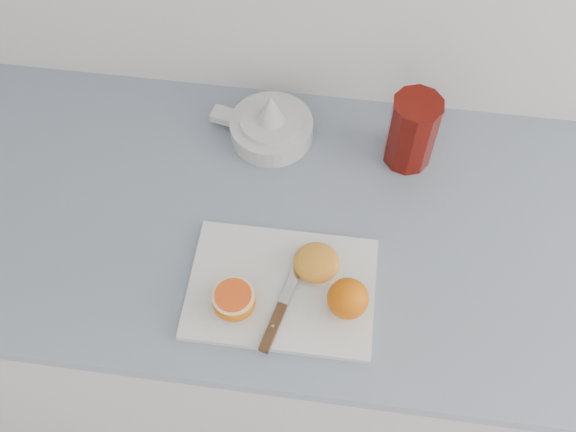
{
  "coord_description": "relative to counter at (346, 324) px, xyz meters",
  "views": [
    {
      "loc": [
        0.14,
        1.08,
        1.86
      ],
      "look_at": [
        0.07,
        1.65,
        0.96
      ],
      "focal_mm": 40.0,
      "sensor_mm": 36.0,
      "label": 1
    }
  ],
  "objects": [
    {
      "name": "whole_orange",
      "position": [
        -0.02,
        -0.17,
        0.49
      ],
      "size": [
        0.07,
        0.07,
        0.07
      ],
      "color": "orange",
      "rests_on": "cutting_board"
    },
    {
      "name": "counter",
      "position": [
        0.0,
        0.0,
        0.0
      ],
      "size": [
        2.36,
        0.64,
        0.89
      ],
      "color": "silver",
      "rests_on": "ground"
    },
    {
      "name": "cutting_board",
      "position": [
        -0.13,
        -0.15,
        0.45
      ],
      "size": [
        0.31,
        0.22,
        0.01
      ],
      "primitive_type": "cube",
      "rotation": [
        0.0,
        0.0,
        0.01
      ],
      "color": "silver",
      "rests_on": "counter"
    },
    {
      "name": "squeezed_shell",
      "position": [
        -0.08,
        -0.11,
        0.47
      ],
      "size": [
        0.08,
        0.08,
        0.03
      ],
      "color": "orange",
      "rests_on": "cutting_board"
    },
    {
      "name": "paring_knife",
      "position": [
        -0.13,
        -0.21,
        0.46
      ],
      "size": [
        0.06,
        0.19,
        0.01
      ],
      "color": "#4C2814",
      "rests_on": "cutting_board"
    },
    {
      "name": "citrus_juicer",
      "position": [
        -0.2,
        0.18,
        0.47
      ],
      "size": [
        0.2,
        0.16,
        0.11
      ],
      "color": "silver",
      "rests_on": "counter"
    },
    {
      "name": "half_orange",
      "position": [
        -0.2,
        -0.19,
        0.48
      ],
      "size": [
        0.07,
        0.07,
        0.04
      ],
      "color": "orange",
      "rests_on": "cutting_board"
    },
    {
      "name": "red_tumbler",
      "position": [
        0.07,
        0.16,
        0.51
      ],
      "size": [
        0.09,
        0.09,
        0.15
      ],
      "color": "#5D0B05",
      "rests_on": "counter"
    }
  ]
}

